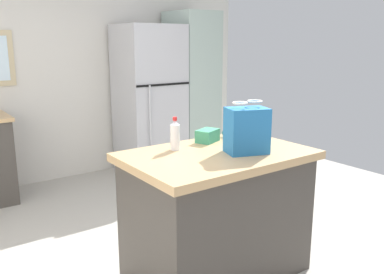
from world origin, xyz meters
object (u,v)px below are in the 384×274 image
object	(u,v)px
kitchen_island	(217,213)
tall_cabinet	(192,89)
ear_defenders	(233,135)
small_box	(207,136)
refrigerator	(149,100)
bottle	(175,135)
shopping_bag	(247,130)

from	to	relation	value
kitchen_island	tall_cabinet	bearing A→B (deg)	57.80
ear_defenders	tall_cabinet	bearing A→B (deg)	61.79
kitchen_island	small_box	world-z (taller)	small_box
kitchen_island	small_box	bearing A→B (deg)	65.18
kitchen_island	refrigerator	xyz separation A→B (m)	(0.86, 2.43, 0.47)
refrigerator	bottle	world-z (taller)	refrigerator
tall_cabinet	small_box	size ratio (longest dim) A/B	11.37
tall_cabinet	small_box	bearing A→B (deg)	-123.08
shopping_bag	bottle	world-z (taller)	shopping_bag
bottle	ear_defenders	world-z (taller)	bottle
refrigerator	small_box	xyz separation A→B (m)	(-0.74, -2.15, 0.03)
tall_cabinet	shopping_bag	xyz separation A→B (m)	(-1.38, -2.55, 0.05)
refrigerator	tall_cabinet	world-z (taller)	tall_cabinet
shopping_bag	ear_defenders	bearing A→B (deg)	60.72
tall_cabinet	shopping_bag	world-z (taller)	tall_cabinet
shopping_bag	small_box	xyz separation A→B (m)	(-0.02, 0.40, -0.11)
kitchen_island	small_box	xyz separation A→B (m)	(0.13, 0.28, 0.50)
refrigerator	small_box	bearing A→B (deg)	-108.91
kitchen_island	bottle	bearing A→B (deg)	133.00
kitchen_island	small_box	size ratio (longest dim) A/B	7.05
tall_cabinet	ear_defenders	world-z (taller)	tall_cabinet
shopping_bag	ear_defenders	distance (m)	0.45
refrigerator	bottle	xyz separation A→B (m)	(-1.07, -2.21, 0.09)
tall_cabinet	bottle	xyz separation A→B (m)	(-1.73, -2.21, -0.01)
shopping_bag	small_box	world-z (taller)	shopping_bag
tall_cabinet	small_box	world-z (taller)	tall_cabinet
bottle	ear_defenders	xyz separation A→B (m)	(0.57, 0.03, -0.08)
kitchen_island	shopping_bag	xyz separation A→B (m)	(0.15, -0.13, 0.61)
bottle	small_box	bearing A→B (deg)	9.76
tall_cabinet	ear_defenders	bearing A→B (deg)	-118.21
refrigerator	shopping_bag	bearing A→B (deg)	-105.64
shopping_bag	bottle	size ratio (longest dim) A/B	1.51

